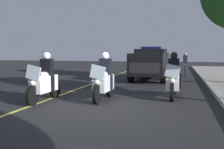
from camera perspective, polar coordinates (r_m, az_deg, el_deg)
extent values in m
plane|color=black|center=(7.98, -3.06, -7.46)|extent=(80.00, 80.00, 0.00)
cube|color=#E0D14C|center=(8.89, -16.81, -6.36)|extent=(48.00, 0.12, 0.01)
cylinder|color=black|center=(8.73, -17.13, -4.46)|extent=(0.64, 0.14, 0.64)
cylinder|color=black|center=(10.00, -12.42, -3.18)|extent=(0.64, 0.16, 0.64)
cube|color=white|center=(9.30, -14.71, -1.97)|extent=(1.21, 0.47, 0.56)
ellipsoid|color=white|center=(9.23, -14.91, -0.15)|extent=(0.57, 0.33, 0.24)
cube|color=silver|center=(8.73, -16.89, 0.37)|extent=(0.07, 0.56, 0.53)
sphere|color=#F9F4CC|center=(8.71, -17.05, -1.82)|extent=(0.17, 0.17, 0.17)
sphere|color=red|center=(8.93, -17.29, 0.01)|extent=(0.09, 0.09, 0.09)
sphere|color=#1933F2|center=(8.76, -15.54, -0.04)|extent=(0.09, 0.09, 0.09)
cube|color=black|center=(9.45, -14.08, 1.56)|extent=(0.29, 0.41, 0.60)
cube|color=black|center=(9.35, -13.13, -1.90)|extent=(0.18, 0.14, 0.56)
cube|color=black|center=(9.55, -15.22, -1.80)|extent=(0.18, 0.14, 0.56)
sphere|color=silver|center=(9.42, -14.19, 3.98)|extent=(0.28, 0.28, 0.28)
cylinder|color=black|center=(8.58, -3.37, -4.41)|extent=(0.64, 0.14, 0.64)
cylinder|color=black|center=(9.99, -0.50, -3.07)|extent=(0.64, 0.16, 0.64)
cube|color=silver|center=(9.22, -1.87, -1.87)|extent=(1.21, 0.47, 0.56)
ellipsoid|color=silver|center=(9.15, -1.97, -0.03)|extent=(0.57, 0.33, 0.24)
cube|color=silver|center=(8.59, -3.17, 0.51)|extent=(0.07, 0.56, 0.53)
sphere|color=#F9F4CC|center=(8.56, -3.29, -1.73)|extent=(0.17, 0.17, 0.17)
sphere|color=red|center=(8.77, -3.87, 0.14)|extent=(0.09, 0.09, 0.09)
sphere|color=#1933F2|center=(8.66, -1.89, 0.09)|extent=(0.09, 0.09, 0.09)
cube|color=black|center=(9.39, -1.44, 1.69)|extent=(0.29, 0.41, 0.60)
cube|color=black|center=(9.33, -0.37, -1.79)|extent=(0.18, 0.14, 0.56)
cube|color=black|center=(9.45, -2.70, -1.71)|extent=(0.18, 0.14, 0.56)
sphere|color=white|center=(9.36, -1.48, 4.13)|extent=(0.28, 0.28, 0.28)
cylinder|color=black|center=(9.28, 13.03, -3.82)|extent=(0.64, 0.14, 0.64)
cylinder|color=black|center=(10.76, 13.47, -2.63)|extent=(0.64, 0.16, 0.64)
cube|color=white|center=(9.96, 13.30, -1.49)|extent=(1.21, 0.47, 0.56)
ellipsoid|color=white|center=(9.88, 13.32, 0.21)|extent=(0.57, 0.33, 0.24)
cube|color=silver|center=(9.29, 13.16, 0.72)|extent=(0.07, 0.56, 0.53)
sphere|color=#F9F4CC|center=(9.26, 13.10, -1.34)|extent=(0.17, 0.17, 0.17)
sphere|color=red|center=(9.44, 12.22, 0.38)|extent=(0.09, 0.09, 0.09)
sphere|color=#1933F2|center=(9.42, 14.16, 0.33)|extent=(0.09, 0.09, 0.09)
cube|color=black|center=(10.14, 13.42, 1.80)|extent=(0.29, 0.41, 0.60)
cube|color=black|center=(10.12, 14.48, -1.41)|extent=(0.18, 0.14, 0.56)
cube|color=black|center=(10.14, 12.22, -1.36)|extent=(0.18, 0.14, 0.56)
sphere|color=black|center=(10.11, 13.46, 4.05)|extent=(0.28, 0.28, 0.28)
cube|color=black|center=(16.08, 8.49, 2.42)|extent=(4.95, 2.03, 1.24)
cube|color=black|center=(16.36, 8.66, 4.91)|extent=(2.44, 1.81, 0.36)
cube|color=#2633D8|center=(16.17, 8.58, 5.84)|extent=(0.31, 1.21, 0.14)
cube|color=black|center=(13.71, 7.14, 1.42)|extent=(0.16, 1.62, 0.56)
cylinder|color=black|center=(14.48, 11.17, -0.35)|extent=(0.81, 0.30, 0.80)
cylinder|color=black|center=(14.75, 4.18, -0.18)|extent=(0.81, 0.30, 0.80)
cylinder|color=black|center=(17.56, 12.05, 0.55)|extent=(0.81, 0.30, 0.80)
cylinder|color=black|center=(17.78, 6.25, 0.68)|extent=(0.81, 0.30, 0.80)
cylinder|color=black|center=(19.06, 15.70, 0.60)|extent=(0.66, 0.06, 0.66)
cylinder|color=black|center=(20.15, 15.73, 0.82)|extent=(0.66, 0.06, 0.66)
cube|color=black|center=(19.59, 15.74, 1.50)|extent=(1.00, 0.09, 0.36)
cube|color=black|center=(19.61, 15.78, 3.26)|extent=(0.25, 0.33, 0.56)
sphere|color=tan|center=(19.58, 15.80, 4.37)|extent=(0.22, 0.22, 0.22)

